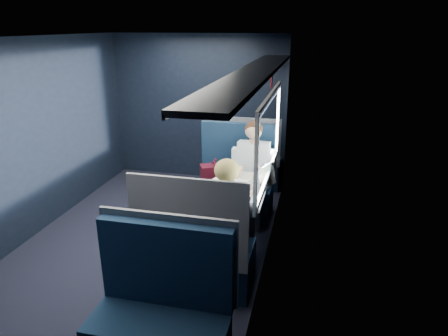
% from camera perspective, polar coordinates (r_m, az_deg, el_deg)
% --- Properties ---
extents(ground, '(2.80, 4.20, 0.01)m').
position_cam_1_polar(ground, '(4.99, -10.26, -9.56)').
color(ground, black).
extents(room_shell, '(3.00, 4.40, 2.40)m').
position_cam_1_polar(room_shell, '(4.46, -11.14, 7.26)').
color(room_shell, black).
rests_on(room_shell, ground).
extents(table, '(0.62, 1.00, 0.74)m').
position_cam_1_polar(table, '(4.41, 1.68, -3.64)').
color(table, '#54565E').
rests_on(table, ground).
extents(seat_bay_near, '(1.04, 0.62, 1.26)m').
position_cam_1_polar(seat_bay_near, '(5.32, 1.45, -2.19)').
color(seat_bay_near, '#0C1D35').
rests_on(seat_bay_near, ground).
extents(seat_bay_far, '(1.04, 0.62, 1.26)m').
position_cam_1_polar(seat_bay_far, '(3.81, -3.78, -11.95)').
color(seat_bay_far, '#0C1D35').
rests_on(seat_bay_far, ground).
extents(seat_row_front, '(1.04, 0.51, 1.16)m').
position_cam_1_polar(seat_row_front, '(6.18, 3.31, 0.82)').
color(seat_row_front, '#0C1D35').
rests_on(seat_row_front, ground).
extents(seat_row_back, '(1.04, 0.51, 1.16)m').
position_cam_1_polar(seat_row_back, '(3.11, -8.97, -20.65)').
color(seat_row_back, '#0C1D35').
rests_on(seat_row_back, ground).
extents(man, '(0.53, 0.56, 1.32)m').
position_cam_1_polar(man, '(5.02, 4.03, -0.03)').
color(man, black).
rests_on(man, ground).
extents(woman, '(0.53, 0.56, 1.32)m').
position_cam_1_polar(woman, '(3.74, 0.54, -7.02)').
color(woman, black).
rests_on(woman, ground).
extents(papers, '(0.72, 0.87, 0.01)m').
position_cam_1_polar(papers, '(4.30, -0.26, -3.09)').
color(papers, white).
rests_on(papers, table).
extents(laptop, '(0.38, 0.42, 0.26)m').
position_cam_1_polar(laptop, '(4.33, 5.22, -2.04)').
color(laptop, silver).
rests_on(laptop, table).
extents(bottle_small, '(0.06, 0.06, 0.22)m').
position_cam_1_polar(bottle_small, '(4.49, 5.94, -0.92)').
color(bottle_small, silver).
rests_on(bottle_small, table).
extents(cup, '(0.06, 0.06, 0.08)m').
position_cam_1_polar(cup, '(4.63, 4.77, -0.97)').
color(cup, white).
rests_on(cup, table).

